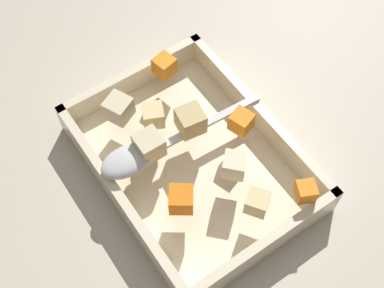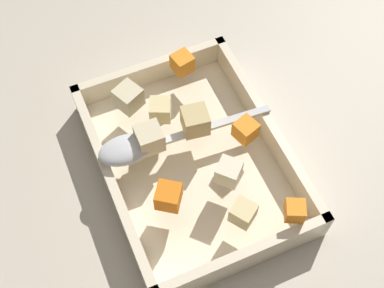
% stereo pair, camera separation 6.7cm
% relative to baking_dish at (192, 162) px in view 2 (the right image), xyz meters
% --- Properties ---
extents(ground_plane, '(4.00, 4.00, 0.00)m').
position_rel_baking_dish_xyz_m(ground_plane, '(0.01, -0.02, -0.02)').
color(ground_plane, '#BCB29E').
extents(baking_dish, '(0.32, 0.23, 0.05)m').
position_rel_baking_dish_xyz_m(baking_dish, '(0.00, 0.00, 0.00)').
color(baking_dish, beige).
rests_on(baking_dish, ground_plane).
extents(carrot_chunk_far_left, '(0.03, 0.03, 0.03)m').
position_rel_baking_dish_xyz_m(carrot_chunk_far_left, '(0.01, 0.07, 0.05)').
color(carrot_chunk_far_left, orange).
rests_on(carrot_chunk_far_left, baking_dish).
extents(carrot_chunk_corner_se, '(0.04, 0.04, 0.03)m').
position_rel_baking_dish_xyz_m(carrot_chunk_corner_se, '(0.06, -0.06, 0.05)').
color(carrot_chunk_corner_se, orange).
rests_on(carrot_chunk_corner_se, baking_dish).
extents(carrot_chunk_under_handle, '(0.03, 0.03, 0.03)m').
position_rel_baking_dish_xyz_m(carrot_chunk_under_handle, '(-0.13, 0.04, 0.05)').
color(carrot_chunk_under_handle, orange).
rests_on(carrot_chunk_under_handle, baking_dish).
extents(carrot_chunk_back_center, '(0.03, 0.03, 0.02)m').
position_rel_baking_dish_xyz_m(carrot_chunk_back_center, '(0.13, 0.07, 0.05)').
color(carrot_chunk_back_center, orange).
rests_on(carrot_chunk_back_center, baking_dish).
extents(potato_chunk_near_right, '(0.04, 0.04, 0.03)m').
position_rel_baking_dish_xyz_m(potato_chunk_near_right, '(0.06, 0.02, 0.05)').
color(potato_chunk_near_right, beige).
rests_on(potato_chunk_near_right, baking_dish).
extents(potato_chunk_near_spoon, '(0.04, 0.04, 0.03)m').
position_rel_baking_dish_xyz_m(potato_chunk_near_spoon, '(-0.03, 0.02, 0.05)').
color(potato_chunk_near_spoon, tan).
rests_on(potato_chunk_near_spoon, baking_dish).
extents(potato_chunk_mid_right, '(0.04, 0.04, 0.03)m').
position_rel_baking_dish_xyz_m(potato_chunk_mid_right, '(-0.10, -0.05, 0.05)').
color(potato_chunk_mid_right, beige).
rests_on(potato_chunk_mid_right, baking_dish).
extents(potato_chunk_rim_edge, '(0.04, 0.04, 0.03)m').
position_rel_baking_dish_xyz_m(potato_chunk_rim_edge, '(-0.06, -0.02, 0.05)').
color(potato_chunk_rim_edge, '#E0CC89').
rests_on(potato_chunk_rim_edge, baking_dish).
extents(potato_chunk_heap_side, '(0.03, 0.03, 0.03)m').
position_rel_baking_dish_xyz_m(potato_chunk_heap_side, '(-0.03, -0.05, 0.05)').
color(potato_chunk_heap_side, beige).
rests_on(potato_chunk_heap_side, baking_dish).
extents(potato_chunk_center, '(0.04, 0.04, 0.03)m').
position_rel_baking_dish_xyz_m(potato_chunk_center, '(0.11, 0.02, 0.05)').
color(potato_chunk_center, '#E0CC89').
rests_on(potato_chunk_center, baking_dish).
extents(serving_spoon, '(0.05, 0.24, 0.02)m').
position_rel_baking_dish_xyz_m(serving_spoon, '(-0.02, -0.07, 0.05)').
color(serving_spoon, silver).
rests_on(serving_spoon, baking_dish).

